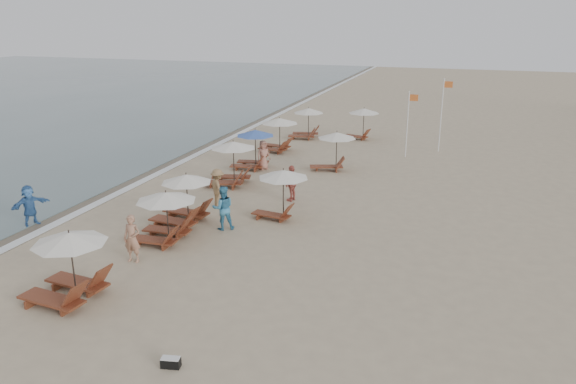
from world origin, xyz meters
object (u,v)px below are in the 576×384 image
(inland_station_2, at_px, (361,119))
(duffel_bag, at_px, (171,362))
(lounger_station_5, at_px, (277,133))
(beachgoer_far_b, at_px, (263,155))
(lounger_station_2, at_px, (182,201))
(inland_station_1, at_px, (333,147))
(flag_pole_near, at_px, (408,121))
(waterline_walker, at_px, (30,205))
(inland_station_0, at_px, (279,187))
(lounger_station_4, at_px, (252,149))
(lounger_station_6, at_px, (306,123))
(beachgoer_near, at_px, (132,239))
(beachgoer_far_a, at_px, (292,183))
(lounger_station_0, at_px, (66,269))
(lounger_station_1, at_px, (162,216))
(beachgoer_mid_a, at_px, (223,208))
(beachgoer_mid_b, at_px, (218,188))
(lounger_station_3, at_px, (229,164))

(inland_station_2, relative_size, duffel_bag, 4.76)
(lounger_station_5, distance_m, beachgoer_far_b, 4.54)
(lounger_station_2, distance_m, inland_station_1, 11.24)
(flag_pole_near, bearing_deg, beachgoer_far_b, -143.31)
(beachgoer_far_b, bearing_deg, flag_pole_near, -14.86)
(inland_station_1, relative_size, beachgoer_far_b, 1.56)
(inland_station_1, xyz_separation_m, beachgoer_far_b, (-3.87, -1.08, -0.55))
(inland_station_2, relative_size, waterline_walker, 1.43)
(inland_station_0, distance_m, waterline_walker, 10.73)
(lounger_station_4, distance_m, lounger_station_6, 9.03)
(lounger_station_6, bearing_deg, beachgoer_near, -89.53)
(lounger_station_6, xyz_separation_m, beachgoer_far_a, (3.54, -13.97, -0.22))
(lounger_station_0, relative_size, lounger_station_4, 1.10)
(beachgoer_near, bearing_deg, lounger_station_1, 84.72)
(lounger_station_4, relative_size, beachgoer_mid_a, 1.35)
(lounger_station_0, distance_m, beachgoer_far_b, 16.69)
(beachgoer_mid_b, bearing_deg, lounger_station_0, 127.85)
(lounger_station_0, bearing_deg, lounger_station_5, 91.26)
(inland_station_2, distance_m, flag_pole_near, 5.85)
(lounger_station_1, relative_size, beachgoer_near, 1.47)
(duffel_bag, bearing_deg, beachgoer_mid_b, 109.75)
(lounger_station_0, xyz_separation_m, inland_station_1, (4.15, 17.76, 0.33))
(lounger_station_1, height_order, lounger_station_3, lounger_station_3)
(lounger_station_5, distance_m, flag_pole_near, 8.45)
(duffel_bag, bearing_deg, flag_pole_near, 83.17)
(lounger_station_4, distance_m, beachgoer_far_a, 6.43)
(lounger_station_1, distance_m, beachgoer_near, 2.01)
(lounger_station_5, relative_size, inland_station_0, 1.03)
(inland_station_0, bearing_deg, beachgoer_mid_b, 167.49)
(lounger_station_3, height_order, flag_pole_near, flag_pole_near)
(lounger_station_3, bearing_deg, inland_station_1, 45.80)
(inland_station_2, distance_m, beachgoer_far_a, 14.97)
(lounger_station_3, xyz_separation_m, lounger_station_6, (0.43, 12.50, -0.05))
(duffel_bag, bearing_deg, lounger_station_0, 156.25)
(lounger_station_3, relative_size, inland_station_0, 1.09)
(beachgoer_mid_b, xyz_separation_m, beachgoer_far_a, (3.08, 1.85, -0.02))
(lounger_station_0, bearing_deg, lounger_station_4, 91.45)
(lounger_station_0, distance_m, lounger_station_5, 21.16)
(lounger_station_5, bearing_deg, beachgoer_near, -87.52)
(lounger_station_3, height_order, beachgoer_mid_a, lounger_station_3)
(lounger_station_6, bearing_deg, beachgoer_mid_b, -88.34)
(beachgoer_far_a, bearing_deg, lounger_station_6, -152.19)
(lounger_station_0, distance_m, beachgoer_far_a, 12.27)
(waterline_walker, relative_size, flag_pole_near, 0.43)
(lounger_station_0, height_order, waterline_walker, lounger_station_0)
(inland_station_0, relative_size, duffel_bag, 4.74)
(lounger_station_0, height_order, lounger_station_2, lounger_station_0)
(lounger_station_1, distance_m, inland_station_1, 13.14)
(beachgoer_mid_a, bearing_deg, lounger_station_4, -105.97)
(inland_station_0, xyz_separation_m, beachgoer_mid_b, (-3.33, 0.74, -0.58))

